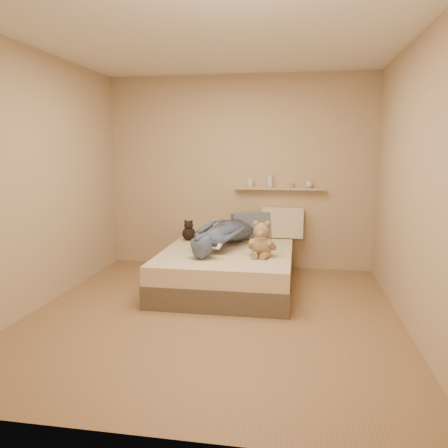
% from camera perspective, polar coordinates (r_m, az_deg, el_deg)
% --- Properties ---
extents(room, '(3.80, 3.80, 3.80)m').
position_cam_1_polar(room, '(4.12, -1.51, 5.40)').
color(room, olive).
rests_on(room, ground).
extents(bed, '(1.50, 1.90, 0.45)m').
position_cam_1_polar(bed, '(5.21, 0.51, -5.76)').
color(bed, brown).
rests_on(bed, floor).
extents(game_console, '(0.18, 0.11, 0.06)m').
position_cam_1_polar(game_console, '(4.65, -1.36, -2.87)').
color(game_console, silver).
rests_on(game_console, bed).
extents(teddy_bear, '(0.33, 0.32, 0.40)m').
position_cam_1_polar(teddy_bear, '(4.79, 4.93, -2.33)').
color(teddy_bear, '#9D7656').
rests_on(teddy_bear, bed).
extents(dark_plush, '(0.17, 0.17, 0.27)m').
position_cam_1_polar(dark_plush, '(5.67, -4.62, -0.99)').
color(dark_plush, black).
rests_on(dark_plush, bed).
extents(pillow_cream, '(0.56, 0.24, 0.42)m').
position_cam_1_polar(pillow_cream, '(5.87, 7.65, 0.16)').
color(pillow_cream, '#C4B69B').
rests_on(pillow_cream, bed).
extents(pillow_grey, '(0.54, 0.39, 0.36)m').
position_cam_1_polar(pillow_grey, '(5.76, 3.55, -0.25)').
color(pillow_grey, slate).
rests_on(pillow_grey, bed).
extents(person, '(0.88, 1.59, 0.36)m').
position_cam_1_polar(person, '(5.25, -0.02, -1.09)').
color(person, '#4D597A').
rests_on(person, bed).
extents(wall_shelf, '(1.20, 0.12, 0.03)m').
position_cam_1_polar(wall_shelf, '(5.90, 7.23, 4.62)').
color(wall_shelf, tan).
rests_on(wall_shelf, wall_back).
extents(shelf_bottles, '(0.88, 0.12, 0.21)m').
position_cam_1_polar(shelf_bottles, '(5.89, 7.57, 5.52)').
color(shelf_bottles, silver).
rests_on(shelf_bottles, wall_shelf).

